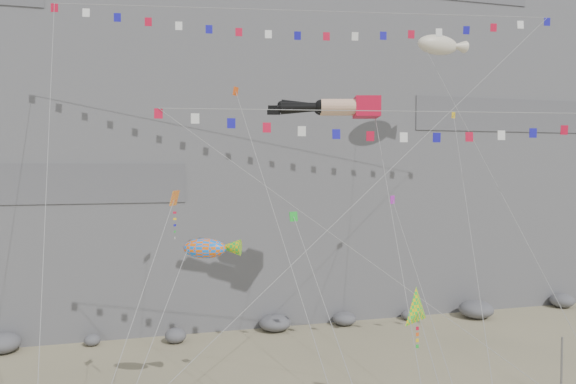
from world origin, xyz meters
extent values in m
cube|color=slate|center=(0.00, 32.00, 25.00)|extent=(80.00, 28.00, 50.00)
cylinder|color=gray|center=(11.38, -1.48, 1.99)|extent=(0.12, 0.12, 3.98)
cube|color=red|center=(3.01, 5.91, 16.93)|extent=(2.04, 2.43, 1.23)
cylinder|color=#E0AD8C|center=(1.11, 5.83, 16.93)|extent=(2.26, 1.46, 0.91)
sphere|color=black|center=(0.11, 6.12, 16.93)|extent=(0.83, 0.83, 0.83)
cone|color=black|center=(-1.07, 6.47, 16.86)|extent=(2.60, 1.43, 0.85)
cube|color=black|center=(-2.66, 6.94, 16.58)|extent=(0.87, 0.57, 0.30)
cylinder|color=#E0AD8C|center=(1.46, 7.01, 16.93)|extent=(2.26, 1.46, 0.91)
sphere|color=black|center=(0.46, 7.31, 16.93)|extent=(0.83, 0.83, 0.83)
cone|color=black|center=(-0.72, 7.65, 17.05)|extent=(2.62, 1.43, 0.91)
cube|color=black|center=(-2.31, 8.12, 16.96)|extent=(0.87, 0.57, 0.30)
cylinder|color=gray|center=(1.84, -0.53, 8.49)|extent=(0.03, 0.03, 21.36)
cylinder|color=gray|center=(-7.07, 2.96, 11.89)|extent=(0.03, 0.03, 31.54)
cylinder|color=gray|center=(8.24, -0.31, 8.22)|extent=(0.03, 0.03, 18.53)
cylinder|color=gray|center=(-11.37, -1.57, 5.88)|extent=(0.03, 0.03, 14.00)
cylinder|color=gray|center=(-10.19, -0.92, 4.52)|extent=(0.03, 0.03, 12.84)
cylinder|color=gray|center=(12.44, 4.27, 11.25)|extent=(0.03, 0.03, 26.95)
cylinder|color=gray|center=(-3.76, -0.06, 8.88)|extent=(0.03, 0.03, 22.15)
cylinder|color=gray|center=(4.29, 0.48, 5.58)|extent=(0.03, 0.03, 16.83)
cylinder|color=gray|center=(-2.32, -3.26, 5.37)|extent=(0.03, 0.03, 13.87)
cylinder|color=gray|center=(7.01, 0.35, 8.43)|extent=(0.03, 0.03, 23.25)
camera|label=1|loc=(-11.18, -26.40, 13.22)|focal=35.00mm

